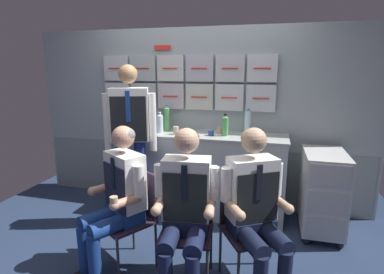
{
  "coord_description": "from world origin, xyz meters",
  "views": [
    {
      "loc": [
        0.9,
        -2.23,
        1.68
      ],
      "look_at": [
        0.24,
        0.26,
        1.1
      ],
      "focal_mm": 28.5,
      "sensor_mm": 36.0,
      "label": 1
    }
  ],
  "objects_px": {
    "folding_chair_left": "(135,208)",
    "sparkling_bottle_green": "(225,126)",
    "folding_chair_by_counter": "(246,217)",
    "coffee_cup_spare": "(176,130)",
    "crew_member_left": "(117,195)",
    "folding_chair_right": "(188,217)",
    "crew_member_right": "(185,205)",
    "service_trolley": "(323,190)",
    "crew_member_by_counter": "(256,205)",
    "crew_member_standing": "(130,132)"
  },
  "relations": [
    {
      "from": "folding_chair_left",
      "to": "folding_chair_by_counter",
      "type": "height_order",
      "value": "same"
    },
    {
      "from": "folding_chair_by_counter",
      "to": "crew_member_standing",
      "type": "xyz_separation_m",
      "value": [
        -1.26,
        0.56,
        0.52
      ]
    },
    {
      "from": "folding_chair_right",
      "to": "sparkling_bottle_green",
      "type": "height_order",
      "value": "sparkling_bottle_green"
    },
    {
      "from": "folding_chair_left",
      "to": "crew_member_standing",
      "type": "xyz_separation_m",
      "value": [
        -0.32,
        0.64,
        0.52
      ]
    },
    {
      "from": "folding_chair_right",
      "to": "crew_member_right",
      "type": "height_order",
      "value": "crew_member_right"
    },
    {
      "from": "service_trolley",
      "to": "crew_member_by_counter",
      "type": "height_order",
      "value": "crew_member_by_counter"
    },
    {
      "from": "crew_member_right",
      "to": "sparkling_bottle_green",
      "type": "distance_m",
      "value": 1.33
    },
    {
      "from": "folding_chair_right",
      "to": "folding_chair_by_counter",
      "type": "distance_m",
      "value": 0.46
    },
    {
      "from": "coffee_cup_spare",
      "to": "sparkling_bottle_green",
      "type": "bearing_deg",
      "value": 6.21
    },
    {
      "from": "folding_chair_by_counter",
      "to": "coffee_cup_spare",
      "type": "height_order",
      "value": "coffee_cup_spare"
    },
    {
      "from": "folding_chair_by_counter",
      "to": "crew_member_by_counter",
      "type": "relative_size",
      "value": 0.66
    },
    {
      "from": "folding_chair_right",
      "to": "coffee_cup_spare",
      "type": "bearing_deg",
      "value": 112.41
    },
    {
      "from": "service_trolley",
      "to": "folding_chair_right",
      "type": "bearing_deg",
      "value": -139.3
    },
    {
      "from": "service_trolley",
      "to": "crew_member_left",
      "type": "distance_m",
      "value": 2.05
    },
    {
      "from": "crew_member_left",
      "to": "folding_chair_right",
      "type": "xyz_separation_m",
      "value": [
        0.57,
        0.1,
        -0.17
      ]
    },
    {
      "from": "coffee_cup_spare",
      "to": "crew_member_by_counter",
      "type": "bearing_deg",
      "value": -48.27
    },
    {
      "from": "crew_member_by_counter",
      "to": "coffee_cup_spare",
      "type": "relative_size",
      "value": 14.29
    },
    {
      "from": "crew_member_by_counter",
      "to": "sparkling_bottle_green",
      "type": "height_order",
      "value": "crew_member_by_counter"
    },
    {
      "from": "crew_member_left",
      "to": "crew_member_standing",
      "type": "xyz_separation_m",
      "value": [
        -0.24,
        0.77,
        0.36
      ]
    },
    {
      "from": "folding_chair_right",
      "to": "coffee_cup_spare",
      "type": "relative_size",
      "value": 9.46
    },
    {
      "from": "crew_member_left",
      "to": "coffee_cup_spare",
      "type": "distance_m",
      "value": 1.21
    },
    {
      "from": "crew_member_by_counter",
      "to": "coffee_cup_spare",
      "type": "height_order",
      "value": "crew_member_by_counter"
    },
    {
      "from": "service_trolley",
      "to": "crew_member_by_counter",
      "type": "xyz_separation_m",
      "value": [
        -0.62,
        -1.01,
        0.23
      ]
    },
    {
      "from": "folding_chair_left",
      "to": "folding_chair_right",
      "type": "bearing_deg",
      "value": -4.61
    },
    {
      "from": "folding_chair_right",
      "to": "coffee_cup_spare",
      "type": "height_order",
      "value": "coffee_cup_spare"
    },
    {
      "from": "folding_chair_by_counter",
      "to": "coffee_cup_spare",
      "type": "distance_m",
      "value": 1.38
    },
    {
      "from": "crew_member_by_counter",
      "to": "crew_member_right",
      "type": "bearing_deg",
      "value": -165.28
    },
    {
      "from": "folding_chair_left",
      "to": "crew_member_by_counter",
      "type": "relative_size",
      "value": 0.66
    },
    {
      "from": "crew_member_by_counter",
      "to": "folding_chair_right",
      "type": "bearing_deg",
      "value": 177.36
    },
    {
      "from": "crew_member_left",
      "to": "folding_chair_right",
      "type": "height_order",
      "value": "crew_member_left"
    },
    {
      "from": "folding_chair_by_counter",
      "to": "sparkling_bottle_green",
      "type": "height_order",
      "value": "sparkling_bottle_green"
    },
    {
      "from": "folding_chair_left",
      "to": "sparkling_bottle_green",
      "type": "relative_size",
      "value": 3.4
    },
    {
      "from": "folding_chair_left",
      "to": "crew_member_left",
      "type": "distance_m",
      "value": 0.23
    },
    {
      "from": "crew_member_left",
      "to": "sparkling_bottle_green",
      "type": "relative_size",
      "value": 5.05
    },
    {
      "from": "folding_chair_by_counter",
      "to": "crew_member_right",
      "type": "bearing_deg",
      "value": -147.72
    },
    {
      "from": "folding_chair_left",
      "to": "coffee_cup_spare",
      "type": "relative_size",
      "value": 9.46
    },
    {
      "from": "folding_chair_right",
      "to": "folding_chair_by_counter",
      "type": "height_order",
      "value": "same"
    },
    {
      "from": "folding_chair_by_counter",
      "to": "sparkling_bottle_green",
      "type": "distance_m",
      "value": 1.19
    },
    {
      "from": "folding_chair_right",
      "to": "folding_chair_by_counter",
      "type": "bearing_deg",
      "value": 14.13
    },
    {
      "from": "folding_chair_by_counter",
      "to": "folding_chair_right",
      "type": "bearing_deg",
      "value": -165.87
    },
    {
      "from": "service_trolley",
      "to": "crew_member_standing",
      "type": "xyz_separation_m",
      "value": [
        -1.96,
        -0.31,
        0.57
      ]
    },
    {
      "from": "folding_chair_left",
      "to": "sparkling_bottle_green",
      "type": "distance_m",
      "value": 1.35
    },
    {
      "from": "coffee_cup_spare",
      "to": "crew_member_left",
      "type": "bearing_deg",
      "value": -96.82
    },
    {
      "from": "crew_member_right",
      "to": "folding_chair_left",
      "type": "bearing_deg",
      "value": 158.66
    },
    {
      "from": "service_trolley",
      "to": "folding_chair_left",
      "type": "xyz_separation_m",
      "value": [
        -1.64,
        -0.95,
        0.05
      ]
    },
    {
      "from": "folding_chair_right",
      "to": "crew_member_standing",
      "type": "relative_size",
      "value": 0.48
    },
    {
      "from": "crew_member_right",
      "to": "folding_chair_by_counter",
      "type": "bearing_deg",
      "value": 32.28
    },
    {
      "from": "coffee_cup_spare",
      "to": "service_trolley",
      "type": "bearing_deg",
      "value": -2.5
    },
    {
      "from": "folding_chair_right",
      "to": "crew_member_by_counter",
      "type": "bearing_deg",
      "value": -2.64
    },
    {
      "from": "folding_chair_left",
      "to": "sparkling_bottle_green",
      "type": "xyz_separation_m",
      "value": [
        0.6,
        1.08,
        0.55
      ]
    }
  ]
}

